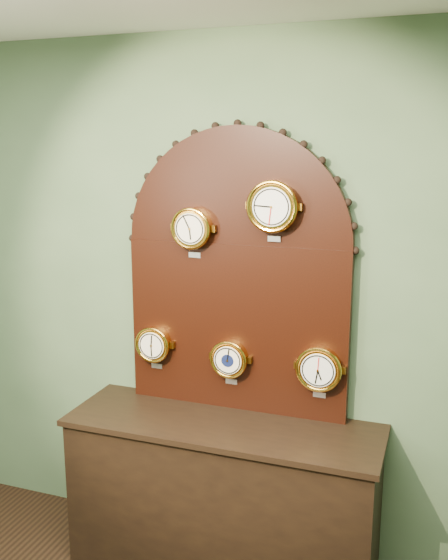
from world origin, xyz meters
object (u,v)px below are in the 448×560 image
at_px(roman_clock, 192,228).
at_px(tide_clock, 319,369).
at_px(barometer, 230,359).
at_px(display_board, 237,264).
at_px(hygrometer, 154,344).
at_px(arabic_clock, 273,206).
at_px(shop_counter, 223,498).

relative_size(roman_clock, tide_clock, 0.94).
height_order(barometer, tide_clock, tide_clock).
relative_size(display_board, hygrometer, 6.04).
bearing_deg(arabic_clock, display_board, 161.97).
xyz_separation_m(display_board, roman_clock, (-0.22, -0.07, 0.18)).
xyz_separation_m(shop_counter, roman_clock, (-0.22, 0.15, 1.41)).
distance_m(hygrometer, barometer, 0.44).
distance_m(roman_clock, arabic_clock, 0.45).
bearing_deg(arabic_clock, barometer, 179.70).
bearing_deg(tide_clock, hygrometer, 179.95).
bearing_deg(roman_clock, hygrometer, 179.90).
xyz_separation_m(arabic_clock, barometer, (-0.22, 0.00, -0.81)).
bearing_deg(display_board, tide_clock, -8.24).
distance_m(shop_counter, tide_clock, 0.88).
relative_size(shop_counter, hygrometer, 6.31).
xyz_separation_m(display_board, barometer, (-0.02, -0.07, -0.50)).
height_order(display_board, tide_clock, display_board).
xyz_separation_m(arabic_clock, hygrometer, (-0.67, 0.00, -0.78)).
bearing_deg(roman_clock, tide_clock, -0.04).
height_order(hygrometer, barometer, hygrometer).
relative_size(display_board, barometer, 5.95).
bearing_deg(arabic_clock, tide_clock, 0.13).
bearing_deg(barometer, tide_clock, -0.07).
relative_size(display_board, arabic_clock, 4.96).
distance_m(shop_counter, arabic_clock, 1.56).
distance_m(arabic_clock, hygrometer, 1.03).
bearing_deg(shop_counter, tide_clock, 18.36).
bearing_deg(display_board, roman_clock, -163.49).
distance_m(hygrometer, tide_clock, 0.92).
bearing_deg(roman_clock, display_board, 16.51).
height_order(roman_clock, barometer, roman_clock).
relative_size(arabic_clock, barometer, 1.20).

